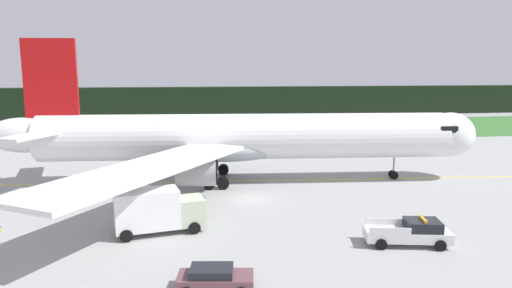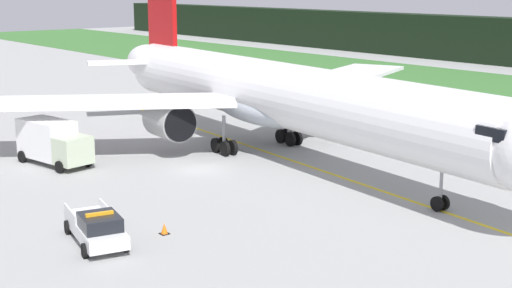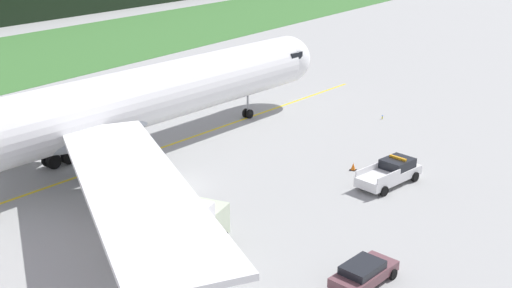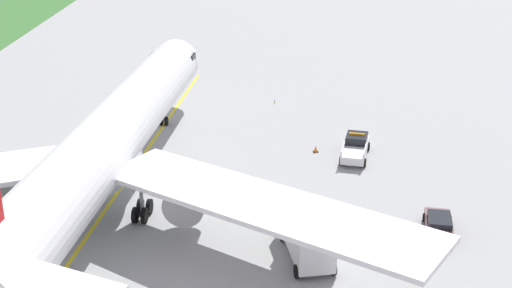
% 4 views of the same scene
% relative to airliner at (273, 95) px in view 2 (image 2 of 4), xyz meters
% --- Properties ---
extents(ground, '(320.00, 320.00, 0.00)m').
position_rel_airliner_xyz_m(ground, '(0.17, -7.18, -4.76)').
color(ground, '#9A9B9A').
extents(taxiway_centerline_main, '(69.11, 6.80, 0.01)m').
position_rel_airliner_xyz_m(taxiway_centerline_main, '(0.92, -0.09, -4.76)').
color(taxiway_centerline_main, yellow).
rests_on(taxiway_centerline_main, ground).
extents(airliner, '(52.58, 48.81, 15.18)m').
position_rel_airliner_xyz_m(airliner, '(0.00, 0.00, 0.00)').
color(airliner, white).
rests_on(airliner, ground).
extents(ops_pickup_truck, '(6.04, 3.26, 1.94)m').
position_rel_airliner_xyz_m(ops_pickup_truck, '(9.61, -20.13, -3.86)').
color(ops_pickup_truck, silver).
rests_on(ops_pickup_truck, ground).
extents(catering_truck, '(6.82, 3.66, 3.46)m').
position_rel_airliner_xyz_m(catering_truck, '(-7.77, -14.90, -3.01)').
color(catering_truck, beige).
rests_on(catering_truck, ground).
extents(apron_cone, '(0.48, 0.48, 0.61)m').
position_rel_airliner_xyz_m(apron_cone, '(10.54, -16.62, -4.47)').
color(apron_cone, black).
rests_on(apron_cone, ground).
extents(taxiway_edge_light_west, '(0.12, 0.12, 0.47)m').
position_rel_airliner_xyz_m(taxiway_edge_light_west, '(-19.37, -12.92, -4.51)').
color(taxiway_edge_light_west, yellow).
rests_on(taxiway_edge_light_west, ground).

